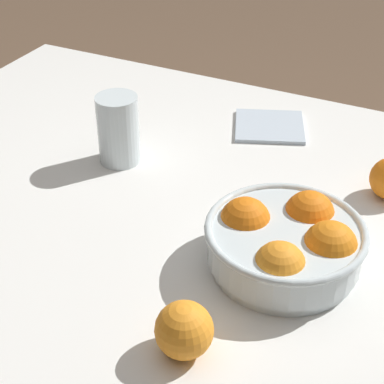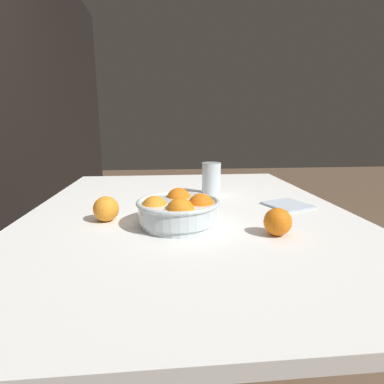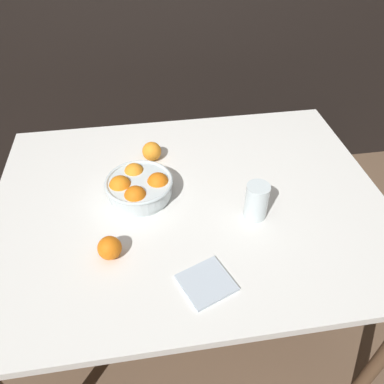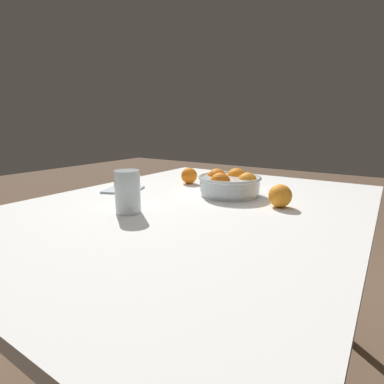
{
  "view_description": "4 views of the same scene",
  "coord_description": "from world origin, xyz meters",
  "px_view_note": "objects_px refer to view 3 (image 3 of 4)",
  "views": [
    {
      "loc": [
        -0.38,
        0.77,
        1.41
      ],
      "look_at": [
        -0.0,
        0.0,
        0.82
      ],
      "focal_mm": 60.0,
      "sensor_mm": 36.0,
      "label": 1
    },
    {
      "loc": [
        -1.01,
        0.08,
        1.05
      ],
      "look_at": [
        0.01,
        -0.01,
        0.82
      ],
      "focal_mm": 28.0,
      "sensor_mm": 36.0,
      "label": 2
    },
    {
      "loc": [
        -0.14,
        -0.97,
        1.69
      ],
      "look_at": [
        0.0,
        -0.03,
        0.83
      ],
      "focal_mm": 35.0,
      "sensor_mm": 36.0,
      "label": 3
    },
    {
      "loc": [
        0.84,
        0.55,
        1.04
      ],
      "look_at": [
        0.02,
        -0.0,
        0.81
      ],
      "focal_mm": 28.0,
      "sensor_mm": 36.0,
      "label": 4
    }
  ],
  "objects_px": {
    "fruit_bowl": "(139,187)",
    "orange_loose_front": "(152,151)",
    "orange_loose_near_bowl": "(110,248)",
    "juice_glass": "(256,203)"
  },
  "relations": [
    {
      "from": "fruit_bowl",
      "to": "orange_loose_front",
      "type": "bearing_deg",
      "value": 74.2
    },
    {
      "from": "juice_glass",
      "to": "orange_loose_near_bowl",
      "type": "bearing_deg",
      "value": -168.23
    },
    {
      "from": "fruit_bowl",
      "to": "juice_glass",
      "type": "bearing_deg",
      "value": -22.05
    },
    {
      "from": "orange_loose_near_bowl",
      "to": "orange_loose_front",
      "type": "height_order",
      "value": "orange_loose_front"
    },
    {
      "from": "juice_glass",
      "to": "orange_loose_front",
      "type": "relative_size",
      "value": 1.73
    },
    {
      "from": "orange_loose_near_bowl",
      "to": "orange_loose_front",
      "type": "bearing_deg",
      "value": 71.02
    },
    {
      "from": "fruit_bowl",
      "to": "orange_loose_front",
      "type": "xyz_separation_m",
      "value": [
        0.06,
        0.22,
        -0.01
      ]
    },
    {
      "from": "orange_loose_near_bowl",
      "to": "fruit_bowl",
      "type": "bearing_deg",
      "value": 68.42
    },
    {
      "from": "orange_loose_front",
      "to": "fruit_bowl",
      "type": "bearing_deg",
      "value": -105.8
    },
    {
      "from": "fruit_bowl",
      "to": "juice_glass",
      "type": "relative_size",
      "value": 1.81
    }
  ]
}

